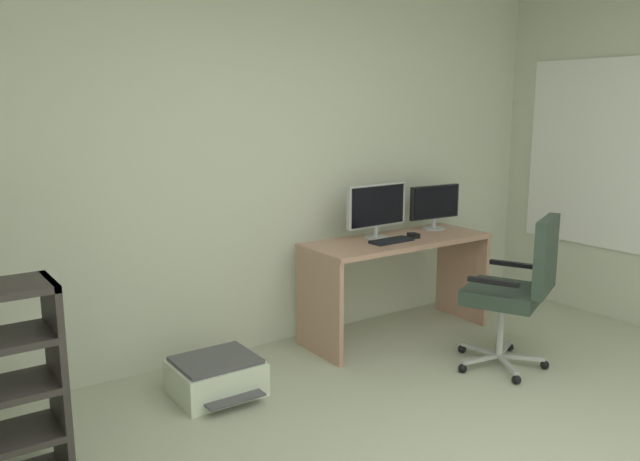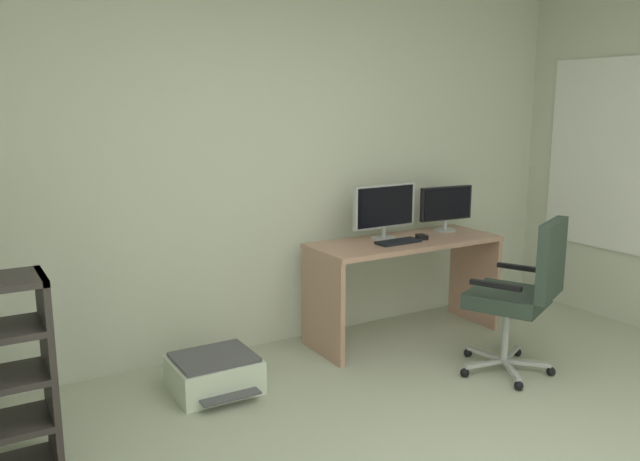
# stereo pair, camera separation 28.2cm
# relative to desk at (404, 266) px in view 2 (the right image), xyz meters

# --- Properties ---
(wall_back) EXTENTS (5.58, 0.10, 2.68)m
(wall_back) POSITION_rel_desk_xyz_m (-1.05, 0.45, 0.79)
(wall_back) COLOR beige
(wall_back) RESTS_ON ground
(window_pane) EXTENTS (0.01, 1.50, 1.45)m
(window_pane) POSITION_rel_desk_xyz_m (1.73, -0.64, 0.79)
(window_pane) COLOR white
(window_frame) EXTENTS (0.02, 1.58, 1.53)m
(window_frame) POSITION_rel_desk_xyz_m (1.73, -0.64, 0.79)
(window_frame) COLOR white
(desk) EXTENTS (1.47, 0.56, 0.76)m
(desk) POSITION_rel_desk_xyz_m (0.00, 0.00, 0.00)
(desk) COLOR tan
(desk) RESTS_ON ground
(monitor_main) EXTENTS (0.55, 0.18, 0.41)m
(monitor_main) POSITION_rel_desk_xyz_m (-0.12, 0.11, 0.44)
(monitor_main) COLOR #B2B5B7
(monitor_main) RESTS_ON desk
(monitor_secondary) EXTENTS (0.47, 0.18, 0.35)m
(monitor_secondary) POSITION_rel_desk_xyz_m (0.49, 0.11, 0.41)
(monitor_secondary) COLOR #B2B5B7
(monitor_secondary) RESTS_ON desk
(keyboard) EXTENTS (0.34, 0.14, 0.02)m
(keyboard) POSITION_rel_desk_xyz_m (-0.12, -0.07, 0.21)
(keyboard) COLOR black
(keyboard) RESTS_ON desk
(computer_mouse) EXTENTS (0.08, 0.11, 0.03)m
(computer_mouse) POSITION_rel_desk_xyz_m (0.12, -0.05, 0.22)
(computer_mouse) COLOR black
(computer_mouse) RESTS_ON desk
(office_chair) EXTENTS (0.65, 0.69, 1.05)m
(office_chair) POSITION_rel_desk_xyz_m (0.22, -0.94, 0.03)
(office_chair) COLOR #B7BABC
(office_chair) RESTS_ON ground
(printer) EXTENTS (0.52, 0.51, 0.23)m
(printer) POSITION_rel_desk_xyz_m (-1.59, -0.16, -0.44)
(printer) COLOR silver
(printer) RESTS_ON ground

